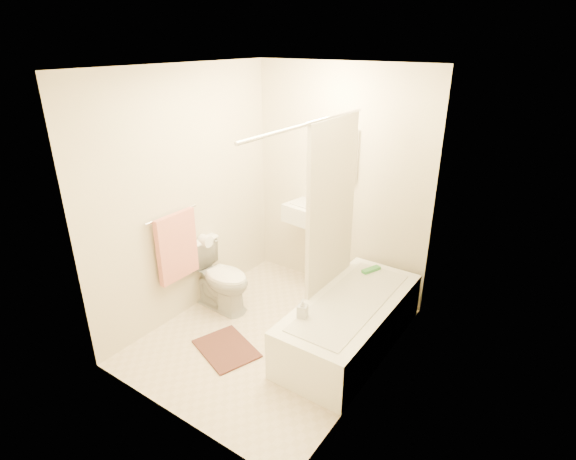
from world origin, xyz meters
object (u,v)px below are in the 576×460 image
Objects in this scene: toilet at (220,276)px; soap_bottle at (303,309)px; sink at (313,242)px; bath_mat at (226,349)px; bathtub at (350,323)px.

soap_bottle is at bearing -99.32° from toilet.
sink reaches higher than toilet.
toilet is 0.69× the size of sink.
sink is at bearing 89.58° from bath_mat.
soap_bottle is (0.64, -1.21, 0.02)m from sink.
bathtub reaches higher than bath_mat.
toilet is at bearing 167.24° from soap_bottle.
bathtub is at bearing -78.75° from toilet.
soap_bottle is at bearing 21.01° from bath_mat.
bath_mat is at bearing -82.02° from sink.
toilet is 1.22m from soap_bottle.
soap_bottle reaches higher than bathtub.
toilet reaches higher than soap_bottle.
toilet reaches higher than bathtub.
toilet is 1.10m from sink.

